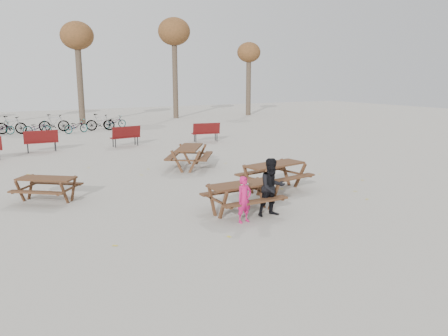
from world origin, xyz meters
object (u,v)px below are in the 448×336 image
adult (272,187)px  picnic_table_far (190,157)px  child (244,199)px  picnic_table_north (47,189)px  picnic_table_east (274,177)px  food_tray (245,184)px  main_picnic_table (243,191)px  soda_bottle (243,182)px

adult → picnic_table_far: bearing=89.1°
child → picnic_table_north: bearing=122.8°
picnic_table_east → adult: bearing=-136.0°
child → adult: size_ratio=0.77×
adult → picnic_table_north: bearing=143.7°
food_tray → picnic_table_east: picnic_table_east is taller
adult → picnic_table_east: size_ratio=0.76×
food_tray → picnic_table_far: size_ratio=0.09×
food_tray → adult: (0.53, -0.44, -0.05)m
main_picnic_table → picnic_table_north: main_picnic_table is taller
child → picnic_table_far: 6.64m
picnic_table_east → picnic_table_far: size_ratio=1.00×
main_picnic_table → soda_bottle: (-0.09, -0.15, 0.26)m
main_picnic_table → adult: bearing=-48.9°
adult → picnic_table_far: 6.41m
main_picnic_table → picnic_table_far: picnic_table_far is taller
food_tray → picnic_table_east: size_ratio=0.09×
food_tray → child: (-0.34, -0.52, -0.23)m
adult → picnic_table_far: (0.67, 6.37, -0.32)m
child → soda_bottle: bearing=51.3°
main_picnic_table → picnic_table_far: bearing=78.6°
main_picnic_table → food_tray: size_ratio=10.00×
soda_bottle → adult: adult is taller
child → picnic_table_east: (2.44, 2.15, -0.15)m
soda_bottle → main_picnic_table: bearing=60.3°
picnic_table_north → adult: bearing=-3.8°
child → picnic_table_far: child is taller
food_tray → soda_bottle: (-0.05, -0.02, 0.05)m
food_tray → soda_bottle: bearing=-159.4°
food_tray → main_picnic_table: bearing=76.0°
picnic_table_north → food_tray: bearing=-4.0°
soda_bottle → picnic_table_far: bearing=78.1°
picnic_table_north → child: bearing=-10.1°
picnic_table_east → picnic_table_far: bearing=93.0°
soda_bottle → picnic_table_north: soda_bottle is taller
adult → picnic_table_north: 6.35m
child → picnic_table_east: child is taller
picnic_table_far → picnic_table_east: bearing=-133.6°
soda_bottle → picnic_table_far: soda_bottle is taller
soda_bottle → adult: 0.73m
adult → picnic_table_far: adult is taller
picnic_table_far → picnic_table_north: bearing=146.5°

